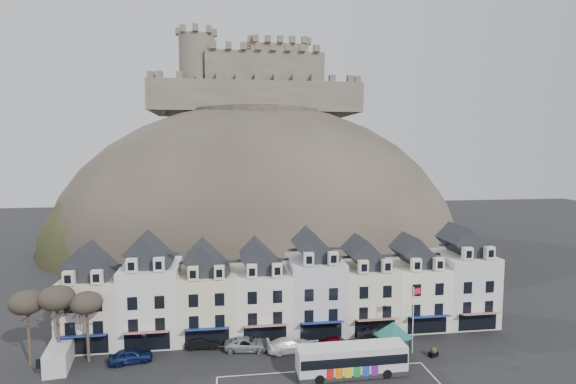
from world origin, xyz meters
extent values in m
cube|color=beige|center=(-23.80, 16.00, 4.00)|extent=(6.80, 8.00, 8.00)
cube|color=black|center=(-23.80, 16.00, 9.20)|extent=(6.80, 5.76, 2.80)
cube|color=beige|center=(-25.30, 12.40, 8.90)|extent=(1.20, 0.80, 1.60)
cube|color=beige|center=(-22.30, 12.40, 8.90)|extent=(1.20, 0.80, 1.60)
cube|color=black|center=(-23.80, 11.97, 1.30)|extent=(5.10, 0.06, 2.20)
cube|color=navy|center=(-23.80, 11.30, 2.60)|extent=(5.10, 1.29, 0.43)
cube|color=white|center=(-17.00, 16.00, 4.60)|extent=(6.80, 8.00, 9.20)
cube|color=black|center=(-17.00, 16.00, 10.40)|extent=(6.80, 5.76, 2.80)
cube|color=white|center=(-18.50, 12.40, 10.10)|extent=(1.20, 0.80, 1.60)
cube|color=white|center=(-15.50, 12.40, 10.10)|extent=(1.20, 0.80, 1.60)
cube|color=black|center=(-17.00, 11.97, 1.30)|extent=(5.10, 0.06, 2.20)
cube|color=maroon|center=(-17.00, 11.30, 2.60)|extent=(5.10, 1.29, 0.43)
cube|color=beige|center=(-10.20, 16.00, 4.00)|extent=(6.80, 8.00, 8.00)
cube|color=black|center=(-10.20, 16.00, 9.20)|extent=(6.80, 5.76, 2.80)
cube|color=beige|center=(-11.70, 12.40, 8.90)|extent=(1.20, 0.80, 1.60)
cube|color=beige|center=(-8.70, 12.40, 8.90)|extent=(1.20, 0.80, 1.60)
cube|color=black|center=(-10.20, 11.97, 1.30)|extent=(5.10, 0.06, 2.20)
cube|color=navy|center=(-10.20, 11.30, 2.60)|extent=(5.10, 1.29, 0.43)
cube|color=white|center=(-3.40, 16.00, 4.00)|extent=(6.80, 8.00, 8.00)
cube|color=black|center=(-3.40, 16.00, 9.20)|extent=(6.80, 5.76, 2.80)
cube|color=white|center=(-4.90, 12.40, 8.90)|extent=(1.20, 0.80, 1.60)
cube|color=white|center=(-1.90, 12.40, 8.90)|extent=(1.20, 0.80, 1.60)
cube|color=black|center=(-3.40, 11.97, 1.30)|extent=(5.10, 0.06, 2.20)
cube|color=maroon|center=(-3.40, 11.30, 2.60)|extent=(5.10, 1.29, 0.43)
cube|color=silver|center=(3.40, 16.00, 4.60)|extent=(6.80, 8.00, 9.20)
cube|color=black|center=(3.40, 16.00, 10.40)|extent=(6.80, 5.76, 2.80)
cube|color=silver|center=(1.90, 12.40, 10.10)|extent=(1.20, 0.80, 1.60)
cube|color=silver|center=(4.90, 12.40, 10.10)|extent=(1.20, 0.80, 1.60)
cube|color=black|center=(3.40, 11.97, 1.30)|extent=(5.10, 0.06, 2.20)
cube|color=navy|center=(3.40, 11.30, 2.60)|extent=(5.10, 1.29, 0.43)
cube|color=silver|center=(10.20, 16.00, 4.00)|extent=(6.80, 8.00, 8.00)
cube|color=black|center=(10.20, 16.00, 9.20)|extent=(6.80, 5.76, 2.80)
cube|color=silver|center=(8.70, 12.40, 8.90)|extent=(1.20, 0.80, 1.60)
cube|color=silver|center=(11.70, 12.40, 8.90)|extent=(1.20, 0.80, 1.60)
cube|color=black|center=(10.20, 11.97, 1.30)|extent=(5.10, 0.06, 2.20)
cube|color=maroon|center=(10.20, 11.30, 2.60)|extent=(5.10, 1.29, 0.43)
cube|color=white|center=(17.00, 16.00, 4.00)|extent=(6.80, 8.00, 8.00)
cube|color=black|center=(17.00, 16.00, 9.20)|extent=(6.80, 5.76, 2.80)
cube|color=white|center=(15.50, 12.40, 8.90)|extent=(1.20, 0.80, 1.60)
cube|color=white|center=(18.50, 12.40, 8.90)|extent=(1.20, 0.80, 1.60)
cube|color=black|center=(17.00, 11.97, 1.30)|extent=(5.10, 0.06, 2.20)
cube|color=navy|center=(17.00, 11.30, 2.60)|extent=(5.10, 1.29, 0.43)
cube|color=silver|center=(23.80, 16.00, 4.60)|extent=(6.80, 8.00, 9.20)
cube|color=black|center=(23.80, 16.00, 10.40)|extent=(6.80, 5.76, 2.80)
cube|color=silver|center=(22.30, 12.40, 10.10)|extent=(1.20, 0.80, 1.60)
cube|color=silver|center=(25.30, 12.40, 10.10)|extent=(1.20, 0.80, 1.60)
cube|color=black|center=(23.80, 11.97, 1.30)|extent=(5.10, 0.06, 2.20)
cube|color=maroon|center=(23.80, 11.30, 2.60)|extent=(5.10, 1.29, 0.43)
ellipsoid|color=#322E27|center=(0.00, 70.00, 0.00)|extent=(96.00, 76.00, 68.00)
ellipsoid|color=#273118|center=(-22.00, 64.00, 0.00)|extent=(52.00, 44.00, 42.00)
ellipsoid|color=#322E27|center=(24.00, 74.00, 0.00)|extent=(56.00, 48.00, 46.00)
ellipsoid|color=#273118|center=(-4.00, 56.00, 0.00)|extent=(40.00, 28.00, 28.00)
ellipsoid|color=#322E27|center=(10.00, 58.00, 0.00)|extent=(36.00, 28.00, 24.00)
cylinder|color=#322E27|center=(0.00, 70.00, 31.00)|extent=(30.00, 30.00, 3.00)
cube|color=brown|center=(0.00, 66.00, 35.50)|extent=(48.00, 2.20, 7.00)
cube|color=brown|center=(0.00, 86.00, 35.50)|extent=(48.00, 2.20, 7.00)
cube|color=brown|center=(-24.00, 76.00, 35.50)|extent=(2.20, 22.00, 7.00)
cube|color=brown|center=(24.00, 76.00, 35.50)|extent=(2.20, 22.00, 7.00)
cube|color=brown|center=(2.00, 76.00, 41.00)|extent=(28.00, 18.00, 10.00)
cube|color=brown|center=(6.00, 78.00, 42.50)|extent=(14.00, 12.00, 13.00)
cylinder|color=brown|center=(-14.00, 72.00, 41.00)|extent=(8.40, 8.40, 18.00)
cylinder|color=silver|center=(6.00, 78.00, 51.50)|extent=(0.16, 0.16, 5.00)
cylinder|color=#362A22|center=(-29.00, 10.50, 2.87)|extent=(0.32, 0.32, 5.74)
ellipsoid|color=#383028|center=(-29.00, 10.50, 6.97)|extent=(3.61, 3.61, 2.54)
cylinder|color=#362A22|center=(-26.00, 10.50, 3.01)|extent=(0.32, 0.32, 6.02)
ellipsoid|color=#383028|center=(-26.00, 10.50, 7.31)|extent=(3.78, 3.78, 2.67)
cylinder|color=#362A22|center=(-23.00, 10.50, 2.73)|extent=(0.32, 0.32, 5.46)
ellipsoid|color=#383028|center=(-23.00, 10.50, 6.63)|extent=(3.43, 3.43, 2.42)
cube|color=#262628|center=(4.73, 3.49, 0.36)|extent=(11.35, 2.77, 0.51)
cube|color=silver|center=(4.73, 3.49, 1.86)|extent=(11.35, 2.72, 2.59)
cube|color=black|center=(4.73, 3.49, 2.01)|extent=(11.13, 2.80, 0.98)
cube|color=silver|center=(4.73, 3.49, 3.04)|extent=(11.13, 2.62, 0.26)
cube|color=orange|center=(10.34, 3.56, 2.86)|extent=(0.08, 1.24, 0.29)
cylinder|color=black|center=(8.14, 2.37, 0.46)|extent=(0.99, 0.34, 0.99)
cylinder|color=black|center=(8.11, 4.70, 0.46)|extent=(0.99, 0.34, 0.99)
cylinder|color=black|center=(1.13, 2.28, 0.46)|extent=(0.99, 0.34, 0.99)
cylinder|color=black|center=(1.10, 4.60, 0.46)|extent=(0.99, 0.34, 0.99)
cube|color=black|center=(8.80, 7.57, 1.17)|extent=(0.19, 0.19, 2.33)
cube|color=black|center=(11.27, 8.44, 1.17)|extent=(0.19, 0.19, 2.33)
cube|color=black|center=(9.67, 5.09, 1.17)|extent=(0.19, 0.19, 2.33)
cube|color=black|center=(12.15, 5.97, 1.17)|extent=(0.19, 0.19, 2.33)
cube|color=black|center=(10.47, 6.77, 2.33)|extent=(4.09, 4.09, 0.12)
cone|color=#13554F|center=(10.47, 6.77, 3.21)|extent=(6.06, 6.06, 1.75)
cube|color=black|center=(10.69, 5.66, 0.24)|extent=(1.46, 1.46, 0.48)
sphere|color=#AE1509|center=(10.69, 5.66, 1.11)|extent=(1.51, 1.51, 1.51)
cylinder|color=silver|center=(13.03, 7.37, 3.88)|extent=(0.12, 0.12, 7.75)
cube|color=red|center=(13.52, 7.57, 7.17)|extent=(0.99, 0.44, 0.68)
cube|color=silver|center=(-25.69, 9.50, 1.19)|extent=(2.95, 5.48, 2.38)
cube|color=black|center=(-25.69, 9.50, 1.65)|extent=(2.15, 0.38, 1.02)
cube|color=black|center=(12.00, 7.00, 0.22)|extent=(1.00, 0.78, 0.45)
sphere|color=#273118|center=(12.00, 7.00, 0.58)|extent=(0.63, 0.63, 0.63)
cube|color=black|center=(15.05, 6.23, 0.27)|extent=(1.22, 0.91, 0.55)
sphere|color=#273118|center=(15.05, 6.23, 0.71)|extent=(0.77, 0.77, 0.77)
imported|color=#0D1943|center=(-18.35, 9.50, 0.78)|extent=(4.87, 2.75, 1.56)
imported|color=black|center=(-10.80, 12.00, 0.65)|extent=(4.05, 1.62, 1.31)
imported|color=#9C9FA3|center=(-5.60, 10.83, 0.73)|extent=(5.42, 3.04, 1.46)
imported|color=white|center=(-0.70, 9.74, 0.79)|extent=(5.67, 2.81, 1.58)
imported|color=#4D040E|center=(4.80, 9.50, 0.76)|extent=(4.65, 2.36, 1.52)
imported|color=black|center=(10.00, 10.70, 0.78)|extent=(5.04, 2.99, 1.57)
camera|label=1|loc=(-8.01, -39.41, 23.28)|focal=28.00mm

